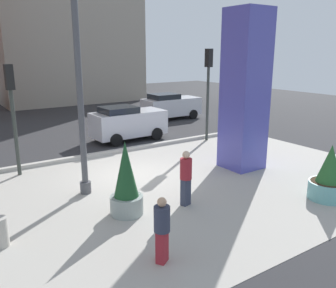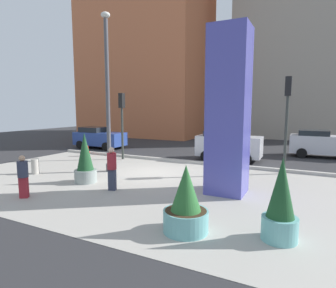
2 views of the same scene
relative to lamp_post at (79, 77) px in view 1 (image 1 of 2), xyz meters
name	(u,v)px [view 1 (image 1 of 2)]	position (x,y,z in m)	size (l,w,h in m)	color
ground_plane	(93,151)	(2.19, 4.70, -3.80)	(60.00, 60.00, 0.00)	#2D2D30
plaza_pavement	(162,191)	(2.19, -1.30, -3.80)	(18.00, 10.00, 0.02)	#ADA89E
curb_strip	(101,154)	(2.19, 3.82, -3.72)	(18.00, 0.24, 0.16)	#B7B2A8
lamp_post	(79,77)	(0.00, 0.00, 0.00)	(0.44, 0.44, 7.77)	#4C4C51
art_pillar_blue	(245,91)	(6.28, -0.87, -0.73)	(1.40, 1.40, 6.14)	#4C4CAD
potted_plant_curbside	(126,184)	(0.41, -2.16, -2.86)	(0.95, 0.95, 2.18)	gray
potted_plant_by_pillar	(329,178)	(6.22, -4.74, -3.08)	(1.18, 1.18, 1.79)	#6BB2B2
concrete_bollard	(0,232)	(-2.93, -2.07, -3.42)	(0.36, 0.36, 0.75)	#B2ADA3
traffic_light_far_side	(12,101)	(-1.43, 3.14, -0.99)	(0.28, 0.42, 4.13)	#333833
traffic_light_corner	(208,80)	(8.02, 3.39, -0.64)	(0.28, 0.42, 4.70)	#333833
car_curb_west	(128,123)	(4.61, 5.78, -2.86)	(3.90, 1.98, 1.82)	silver
car_far_lane	(171,106)	(9.90, 9.54, -2.89)	(4.04, 1.99, 1.77)	silver
pedestrian_by_curb	(186,175)	(2.19, -2.61, -2.84)	(0.44, 0.44, 1.72)	#33384C
pedestrian_crossing	(162,227)	(-0.07, -4.78, -2.94)	(0.50, 0.50, 1.56)	maroon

